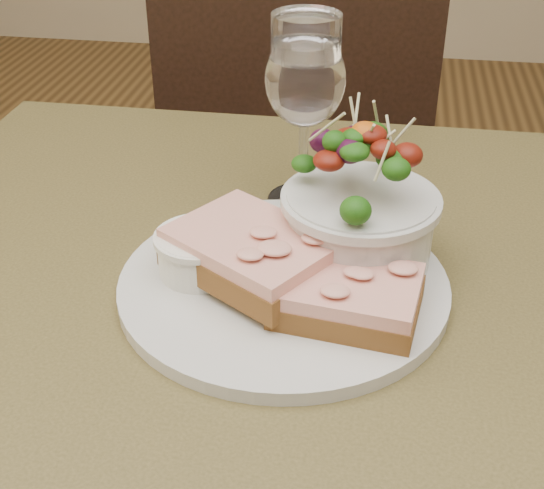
% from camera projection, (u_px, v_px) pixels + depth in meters
% --- Properties ---
extents(cafe_table, '(0.80, 0.80, 0.75)m').
position_uv_depth(cafe_table, '(274.00, 402.00, 0.67)').
color(cafe_table, '#3F3A1B').
rests_on(cafe_table, ground).
extents(chair_far, '(0.49, 0.49, 0.90)m').
position_uv_depth(chair_far, '(288.00, 263.00, 1.50)').
color(chair_far, black).
rests_on(chair_far, ground).
extents(dinner_plate, '(0.28, 0.28, 0.01)m').
position_uv_depth(dinner_plate, '(283.00, 285.00, 0.63)').
color(dinner_plate, silver).
rests_on(dinner_plate, cafe_table).
extents(sandwich_front, '(0.12, 0.10, 0.03)m').
position_uv_depth(sandwich_front, '(347.00, 296.00, 0.58)').
color(sandwich_front, '#4D2F14').
rests_on(sandwich_front, dinner_plate).
extents(sandwich_back, '(0.16, 0.15, 0.03)m').
position_uv_depth(sandwich_back, '(253.00, 252.00, 0.62)').
color(sandwich_back, '#4D2F14').
rests_on(sandwich_back, dinner_plate).
extents(ramekin, '(0.07, 0.07, 0.04)m').
position_uv_depth(ramekin, '(200.00, 251.00, 0.63)').
color(ramekin, white).
rests_on(ramekin, dinner_plate).
extents(salad_bowl, '(0.12, 0.12, 0.13)m').
position_uv_depth(salad_bowl, '(361.00, 197.00, 0.63)').
color(salad_bowl, silver).
rests_on(salad_bowl, dinner_plate).
extents(garnish, '(0.05, 0.04, 0.02)m').
position_uv_depth(garnish, '(240.00, 213.00, 0.71)').
color(garnish, '#0F380A').
rests_on(garnish, dinner_plate).
extents(wine_glass, '(0.08, 0.08, 0.18)m').
position_uv_depth(wine_glass, '(305.00, 85.00, 0.70)').
color(wine_glass, white).
rests_on(wine_glass, cafe_table).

